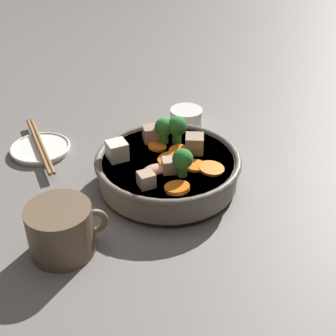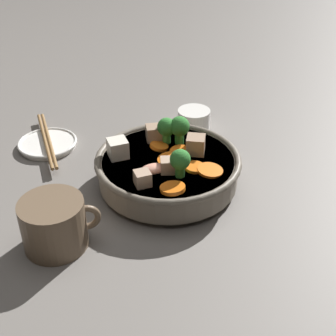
{
  "view_description": "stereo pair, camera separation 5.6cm",
  "coord_description": "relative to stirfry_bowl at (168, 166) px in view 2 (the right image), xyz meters",
  "views": [
    {
      "loc": [
        -0.21,
        -0.67,
        0.5
      ],
      "look_at": [
        0.0,
        0.0,
        0.04
      ],
      "focal_mm": 50.0,
      "sensor_mm": 36.0,
      "label": 1
    },
    {
      "loc": [
        -0.16,
        -0.68,
        0.5
      ],
      "look_at": [
        0.0,
        0.0,
        0.04
      ],
      "focal_mm": 50.0,
      "sensor_mm": 36.0,
      "label": 2
    }
  ],
  "objects": [
    {
      "name": "dark_mug",
      "position": [
        -0.2,
        -0.11,
        -0.0
      ],
      "size": [
        0.12,
        0.1,
        0.08
      ],
      "color": "brown",
      "rests_on": "ground_plane"
    },
    {
      "name": "ground_plane",
      "position": [
        -0.0,
        -0.0,
        -0.04
      ],
      "size": [
        3.0,
        3.0,
        0.0
      ],
      "primitive_type": "plane",
      "color": "slate"
    },
    {
      "name": "stirfry_bowl",
      "position": [
        0.0,
        0.0,
        0.0
      ],
      "size": [
        0.26,
        0.26,
        0.11
      ],
      "color": "slate",
      "rests_on": "ground_plane"
    },
    {
      "name": "chopsticks_pair",
      "position": [
        -0.21,
        0.19,
        -0.02
      ],
      "size": [
        0.04,
        0.23,
        0.01
      ],
      "color": "olive",
      "rests_on": "side_saucer"
    },
    {
      "name": "side_saucer",
      "position": [
        -0.21,
        0.19,
        -0.03
      ],
      "size": [
        0.12,
        0.12,
        0.01
      ],
      "color": "white",
      "rests_on": "ground_plane"
    },
    {
      "name": "tea_cup",
      "position": [
        0.1,
        0.19,
        -0.02
      ],
      "size": [
        0.07,
        0.07,
        0.05
      ],
      "color": "white",
      "rests_on": "ground_plane"
    }
  ]
}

